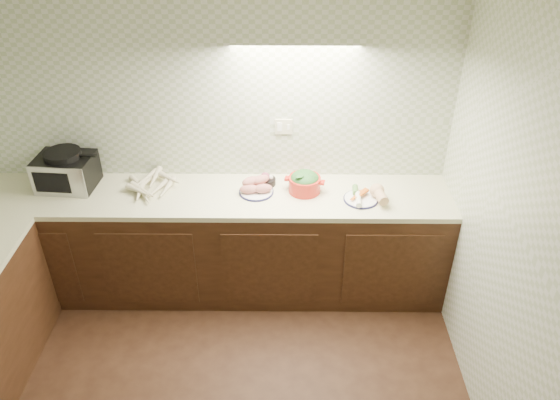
{
  "coord_description": "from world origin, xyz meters",
  "views": [
    {
      "loc": [
        0.56,
        -1.9,
        3.11
      ],
      "look_at": [
        0.53,
        1.25,
        1.02
      ],
      "focal_mm": 35.0,
      "sensor_mm": 36.0,
      "label": 1
    }
  ],
  "objects_px": {
    "onion_bowl": "(267,180)",
    "dutch_oven": "(305,182)",
    "toaster_oven": "(66,170)",
    "veg_plate": "(368,194)",
    "parsnip_pile": "(147,187)",
    "sweet_potato_plate": "(256,187)"
  },
  "relations": [
    {
      "from": "onion_bowl",
      "to": "dutch_oven",
      "type": "xyz_separation_m",
      "value": [
        0.29,
        -0.1,
        0.04
      ]
    },
    {
      "from": "toaster_oven",
      "to": "onion_bowl",
      "type": "distance_m",
      "value": 1.51
    },
    {
      "from": "parsnip_pile",
      "to": "dutch_oven",
      "type": "relative_size",
      "value": 1.37
    },
    {
      "from": "sweet_potato_plate",
      "to": "dutch_oven",
      "type": "height_order",
      "value": "dutch_oven"
    },
    {
      "from": "toaster_oven",
      "to": "dutch_oven",
      "type": "relative_size",
      "value": 1.44
    },
    {
      "from": "parsnip_pile",
      "to": "veg_plate",
      "type": "height_order",
      "value": "veg_plate"
    },
    {
      "from": "sweet_potato_plate",
      "to": "veg_plate",
      "type": "relative_size",
      "value": 0.85
    },
    {
      "from": "toaster_oven",
      "to": "veg_plate",
      "type": "xyz_separation_m",
      "value": [
        2.25,
        -0.16,
        -0.09
      ]
    },
    {
      "from": "toaster_oven",
      "to": "sweet_potato_plate",
      "type": "height_order",
      "value": "toaster_oven"
    },
    {
      "from": "onion_bowl",
      "to": "dutch_oven",
      "type": "distance_m",
      "value": 0.3
    },
    {
      "from": "onion_bowl",
      "to": "sweet_potato_plate",
      "type": "bearing_deg",
      "value": -124.55
    },
    {
      "from": "dutch_oven",
      "to": "onion_bowl",
      "type": "bearing_deg",
      "value": 173.25
    },
    {
      "from": "parsnip_pile",
      "to": "veg_plate",
      "type": "bearing_deg",
      "value": -3.2
    },
    {
      "from": "sweet_potato_plate",
      "to": "veg_plate",
      "type": "bearing_deg",
      "value": -5.97
    },
    {
      "from": "parsnip_pile",
      "to": "dutch_oven",
      "type": "height_order",
      "value": "dutch_oven"
    },
    {
      "from": "toaster_oven",
      "to": "dutch_oven",
      "type": "height_order",
      "value": "toaster_oven"
    },
    {
      "from": "toaster_oven",
      "to": "veg_plate",
      "type": "bearing_deg",
      "value": 0.6
    },
    {
      "from": "parsnip_pile",
      "to": "sweet_potato_plate",
      "type": "bearing_deg",
      "value": -0.38
    },
    {
      "from": "parsnip_pile",
      "to": "dutch_oven",
      "type": "xyz_separation_m",
      "value": [
        1.18,
        0.01,
        0.05
      ]
    },
    {
      "from": "veg_plate",
      "to": "dutch_oven",
      "type": "bearing_deg",
      "value": 167.57
    },
    {
      "from": "dutch_oven",
      "to": "veg_plate",
      "type": "xyz_separation_m",
      "value": [
        0.46,
        -0.1,
        -0.04
      ]
    },
    {
      "from": "dutch_oven",
      "to": "veg_plate",
      "type": "relative_size",
      "value": 1.0
    }
  ]
}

